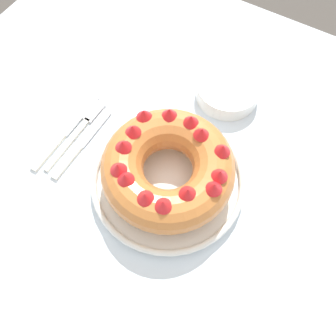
# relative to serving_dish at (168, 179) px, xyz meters

# --- Properties ---
(ground_plane) EXTENTS (8.00, 8.00, 0.00)m
(ground_plane) POSITION_rel_serving_dish_xyz_m (0.01, -0.03, -0.75)
(ground_plane) COLOR #4C4742
(dining_table) EXTENTS (1.26, 1.19, 0.74)m
(dining_table) POSITION_rel_serving_dish_xyz_m (0.01, -0.03, -0.10)
(dining_table) COLOR silver
(dining_table) RESTS_ON ground_plane
(serving_dish) EXTENTS (0.30, 0.30, 0.03)m
(serving_dish) POSITION_rel_serving_dish_xyz_m (0.00, 0.00, 0.00)
(serving_dish) COLOR white
(serving_dish) RESTS_ON dining_table
(bundt_cake) EXTENTS (0.25, 0.25, 0.10)m
(bundt_cake) POSITION_rel_serving_dish_xyz_m (-0.00, 0.00, 0.05)
(bundt_cake) COLOR #C67538
(bundt_cake) RESTS_ON serving_dish
(fork) EXTENTS (0.02, 0.20, 0.01)m
(fork) POSITION_rel_serving_dish_xyz_m (-0.23, 0.00, -0.01)
(fork) COLOR white
(fork) RESTS_ON dining_table
(serving_knife) EXTENTS (0.02, 0.21, 0.01)m
(serving_knife) POSITION_rel_serving_dish_xyz_m (-0.25, -0.03, -0.01)
(serving_knife) COLOR white
(serving_knife) RESTS_ON dining_table
(cake_knife) EXTENTS (0.02, 0.19, 0.01)m
(cake_knife) POSITION_rel_serving_dish_xyz_m (-0.20, -0.03, -0.01)
(cake_knife) COLOR white
(cake_knife) RESTS_ON dining_table
(side_bowl) EXTENTS (0.14, 0.14, 0.04)m
(side_bowl) POSITION_rel_serving_dish_xyz_m (0.00, 0.25, 0.01)
(side_bowl) COLOR white
(side_bowl) RESTS_ON dining_table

